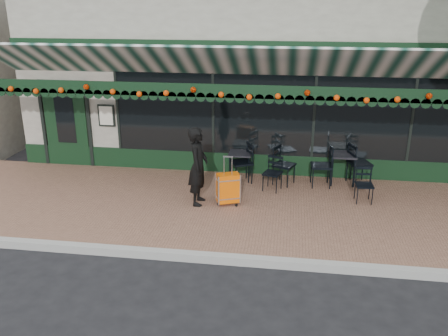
# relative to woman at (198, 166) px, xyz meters

# --- Properties ---
(ground) EXTENTS (80.00, 80.00, 0.00)m
(ground) POSITION_rel_woman_xyz_m (1.00, -2.00, -0.98)
(ground) COLOR black
(ground) RESTS_ON ground
(sidewalk) EXTENTS (18.00, 4.00, 0.15)m
(sidewalk) POSITION_rel_woman_xyz_m (1.00, 0.00, -0.90)
(sidewalk) COLOR brown
(sidewalk) RESTS_ON ground
(curb) EXTENTS (18.00, 0.16, 0.15)m
(curb) POSITION_rel_woman_xyz_m (1.00, -2.08, -0.90)
(curb) COLOR #9E9E99
(curb) RESTS_ON ground
(restaurant_building) EXTENTS (12.00, 9.60, 4.50)m
(restaurant_building) POSITION_rel_woman_xyz_m (1.00, 5.84, 1.29)
(restaurant_building) COLOR gray
(restaurant_building) RESTS_ON ground
(woman) EXTENTS (0.40, 0.61, 1.66)m
(woman) POSITION_rel_woman_xyz_m (0.00, 0.00, 0.00)
(woman) COLOR black
(woman) RESTS_ON sidewalk
(suitcase) EXTENTS (0.53, 0.41, 1.06)m
(suitcase) POSITION_rel_woman_xyz_m (0.62, 0.03, -0.47)
(suitcase) COLOR #EF6007
(suitcase) RESTS_ON sidewalk
(cafe_table_a) EXTENTS (0.58, 0.58, 0.72)m
(cafe_table_a) POSITION_rel_woman_xyz_m (3.10, 1.62, -0.19)
(cafe_table_a) COLOR black
(cafe_table_a) RESTS_ON sidewalk
(cafe_table_b) EXTENTS (0.54, 0.54, 0.66)m
(cafe_table_b) POSITION_rel_woman_xyz_m (0.71, 1.55, -0.23)
(cafe_table_b) COLOR black
(cafe_table_b) RESTS_ON sidewalk
(chair_a_left) EXTENTS (0.51, 0.51, 0.96)m
(chair_a_left) POSITION_rel_woman_xyz_m (2.60, 1.37, -0.35)
(chair_a_left) COLOR black
(chair_a_left) RESTS_ON sidewalk
(chair_a_right) EXTENTS (0.62, 0.62, 0.98)m
(chair_a_right) POSITION_rel_woman_xyz_m (3.49, 1.64, -0.34)
(chair_a_right) COLOR black
(chair_a_right) RESTS_ON sidewalk
(chair_a_front) EXTENTS (0.40, 0.40, 0.75)m
(chair_a_front) POSITION_rel_woman_xyz_m (3.46, 0.56, -0.45)
(chair_a_front) COLOR black
(chair_a_front) RESTS_ON sidewalk
(chair_b_left) EXTENTS (0.63, 0.63, 0.95)m
(chair_b_left) POSITION_rel_woman_xyz_m (0.76, 1.35, -0.35)
(chair_b_left) COLOR black
(chair_b_left) RESTS_ON sidewalk
(chair_b_right) EXTENTS (0.60, 0.60, 0.91)m
(chair_b_right) POSITION_rel_woman_xyz_m (1.76, 1.37, -0.37)
(chair_b_right) COLOR black
(chair_b_right) RESTS_ON sidewalk
(chair_b_front) EXTENTS (0.50, 0.50, 0.78)m
(chair_b_front) POSITION_rel_woman_xyz_m (1.51, 0.95, -0.44)
(chair_b_front) COLOR black
(chair_b_front) RESTS_ON sidewalk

